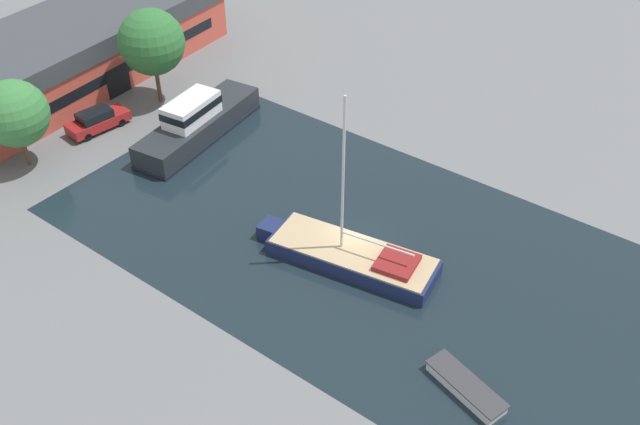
# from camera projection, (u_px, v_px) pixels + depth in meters

# --- Properties ---
(ground_plane) EXTENTS (440.00, 440.00, 0.00)m
(ground_plane) POSITION_uv_depth(u_px,v_px,m) (357.00, 242.00, 44.02)
(ground_plane) COLOR slate
(water_canal) EXTENTS (20.65, 38.36, 0.01)m
(water_canal) POSITION_uv_depth(u_px,v_px,m) (357.00, 242.00, 44.02)
(water_canal) COLOR black
(water_canal) RESTS_ON ground
(warehouse_building) EXTENTS (29.73, 12.44, 5.09)m
(warehouse_building) POSITION_uv_depth(u_px,v_px,m) (72.00, 51.00, 59.31)
(warehouse_building) COLOR #C64C3D
(warehouse_building) RESTS_ON ground
(quay_tree_near_building) EXTENTS (5.15, 5.15, 7.68)m
(quay_tree_near_building) POSITION_uv_depth(u_px,v_px,m) (152.00, 42.00, 54.86)
(quay_tree_near_building) COLOR brown
(quay_tree_near_building) RESTS_ON ground
(quay_tree_by_water) EXTENTS (4.63, 4.63, 6.47)m
(quay_tree_by_water) POSITION_uv_depth(u_px,v_px,m) (15.00, 113.00, 48.20)
(quay_tree_by_water) COLOR brown
(quay_tree_by_water) RESTS_ON ground
(parked_car) EXTENTS (4.95, 2.38, 1.64)m
(parked_car) POSITION_uv_depth(u_px,v_px,m) (97.00, 120.00, 53.96)
(parked_car) COLOR maroon
(parked_car) RESTS_ON ground
(sailboat_moored) EXTENTS (4.92, 11.54, 11.09)m
(sailboat_moored) POSITION_uv_depth(u_px,v_px,m) (351.00, 255.00, 42.23)
(sailboat_moored) COLOR #19234C
(sailboat_moored) RESTS_ON water_canal
(motor_cruiser) EXTENTS (12.12, 4.60, 3.42)m
(motor_cruiser) POSITION_uv_depth(u_px,v_px,m) (197.00, 123.00, 52.83)
(motor_cruiser) COLOR #23282D
(motor_cruiser) RESTS_ON water_canal
(small_dinghy) EXTENTS (2.56, 4.65, 0.61)m
(small_dinghy) POSITION_uv_depth(u_px,v_px,m) (466.00, 387.00, 34.98)
(small_dinghy) COLOR silver
(small_dinghy) RESTS_ON water_canal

